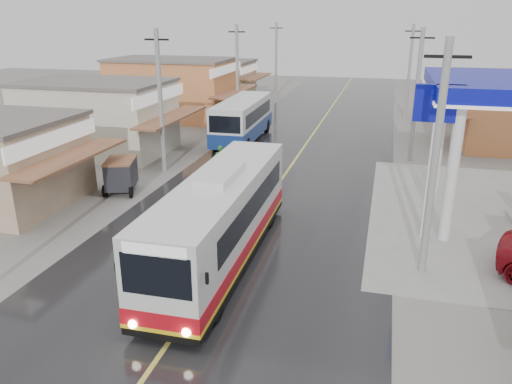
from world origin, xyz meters
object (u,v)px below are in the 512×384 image
(second_bus, at_px, (243,119))
(tricycle_near, at_px, (121,174))
(coach_bus, at_px, (222,218))
(cyclist, at_px, (222,170))

(second_bus, xyz_separation_m, tricycle_near, (-2.93, -12.35, -0.61))
(coach_bus, height_order, second_bus, coach_bus)
(cyclist, bearing_deg, second_bus, 80.07)
(second_bus, height_order, cyclist, second_bus)
(coach_bus, relative_size, cyclist, 5.23)
(coach_bus, xyz_separation_m, cyclist, (-2.93, 8.69, -0.97))
(second_bus, distance_m, tricycle_near, 12.70)
(coach_bus, distance_m, tricycle_near, 9.50)
(cyclist, distance_m, tricycle_near, 5.29)
(second_bus, bearing_deg, cyclist, -81.98)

